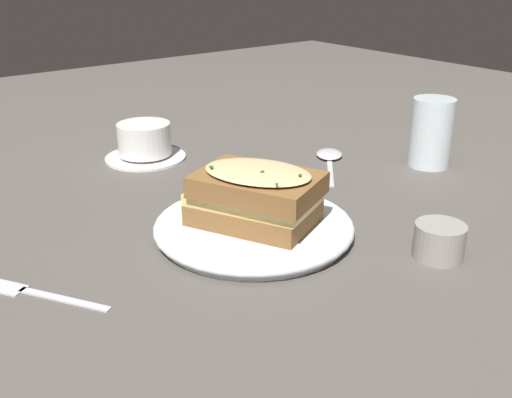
{
  "coord_description": "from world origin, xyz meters",
  "views": [
    {
      "loc": [
        0.43,
        0.52,
        0.33
      ],
      "look_at": [
        0.02,
        0.0,
        0.05
      ],
      "focal_mm": 42.0,
      "sensor_mm": 36.0,
      "label": 1
    }
  ],
  "objects_px": {
    "condiment_pot": "(439,241)",
    "spoon": "(329,156)",
    "dinner_plate": "(256,228)",
    "teacup_with_saucer": "(145,143)",
    "fork": "(22,291)",
    "sandwich": "(257,197)",
    "water_glass": "(431,133)"
  },
  "relations": [
    {
      "from": "teacup_with_saucer",
      "to": "spoon",
      "type": "distance_m",
      "value": 0.31
    },
    {
      "from": "water_glass",
      "to": "spoon",
      "type": "distance_m",
      "value": 0.17
    },
    {
      "from": "water_glass",
      "to": "spoon",
      "type": "relative_size",
      "value": 0.78
    },
    {
      "from": "sandwich",
      "to": "dinner_plate",
      "type": "bearing_deg",
      "value": -110.01
    },
    {
      "from": "sandwich",
      "to": "spoon",
      "type": "relative_size",
      "value": 1.25
    },
    {
      "from": "spoon",
      "to": "condiment_pot",
      "type": "height_order",
      "value": "condiment_pot"
    },
    {
      "from": "teacup_with_saucer",
      "to": "water_glass",
      "type": "bearing_deg",
      "value": -106.81
    },
    {
      "from": "sandwich",
      "to": "water_glass",
      "type": "distance_m",
      "value": 0.38
    },
    {
      "from": "condiment_pot",
      "to": "teacup_with_saucer",
      "type": "bearing_deg",
      "value": -79.65
    },
    {
      "from": "sandwich",
      "to": "water_glass",
      "type": "bearing_deg",
      "value": -174.89
    },
    {
      "from": "sandwich",
      "to": "teacup_with_saucer",
      "type": "distance_m",
      "value": 0.35
    },
    {
      "from": "dinner_plate",
      "to": "teacup_with_saucer",
      "type": "height_order",
      "value": "teacup_with_saucer"
    },
    {
      "from": "sandwich",
      "to": "water_glass",
      "type": "relative_size",
      "value": 1.61
    },
    {
      "from": "water_glass",
      "to": "sandwich",
      "type": "bearing_deg",
      "value": 5.11
    },
    {
      "from": "fork",
      "to": "water_glass",
      "type": "bearing_deg",
      "value": -32.34
    },
    {
      "from": "teacup_with_saucer",
      "to": "spoon",
      "type": "xyz_separation_m",
      "value": [
        -0.24,
        0.19,
        -0.02
      ]
    },
    {
      "from": "dinner_plate",
      "to": "teacup_with_saucer",
      "type": "xyz_separation_m",
      "value": [
        -0.04,
        -0.35,
        0.02
      ]
    },
    {
      "from": "dinner_plate",
      "to": "fork",
      "type": "height_order",
      "value": "dinner_plate"
    },
    {
      "from": "fork",
      "to": "condiment_pot",
      "type": "height_order",
      "value": "condiment_pot"
    },
    {
      "from": "dinner_plate",
      "to": "teacup_with_saucer",
      "type": "bearing_deg",
      "value": -95.88
    },
    {
      "from": "dinner_plate",
      "to": "water_glass",
      "type": "bearing_deg",
      "value": -175.23
    },
    {
      "from": "condiment_pot",
      "to": "spoon",
      "type": "bearing_deg",
      "value": -114.44
    },
    {
      "from": "sandwich",
      "to": "spoon",
      "type": "xyz_separation_m",
      "value": [
        -0.28,
        -0.16,
        -0.05
      ]
    },
    {
      "from": "teacup_with_saucer",
      "to": "fork",
      "type": "height_order",
      "value": "teacup_with_saucer"
    },
    {
      "from": "water_glass",
      "to": "spoon",
      "type": "bearing_deg",
      "value": -49.77
    },
    {
      "from": "teacup_with_saucer",
      "to": "condiment_pot",
      "type": "xyz_separation_m",
      "value": [
        -0.09,
        0.52,
        -0.01
      ]
    },
    {
      "from": "water_glass",
      "to": "condiment_pot",
      "type": "xyz_separation_m",
      "value": [
        0.25,
        0.2,
        -0.03
      ]
    },
    {
      "from": "condiment_pot",
      "to": "water_glass",
      "type": "bearing_deg",
      "value": -141.07
    },
    {
      "from": "teacup_with_saucer",
      "to": "spoon",
      "type": "relative_size",
      "value": 0.96
    },
    {
      "from": "dinner_plate",
      "to": "condiment_pot",
      "type": "xyz_separation_m",
      "value": [
        -0.13,
        0.17,
        0.01
      ]
    },
    {
      "from": "spoon",
      "to": "water_glass",
      "type": "bearing_deg",
      "value": -6.49
    },
    {
      "from": "fork",
      "to": "spoon",
      "type": "relative_size",
      "value": 1.1
    }
  ]
}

